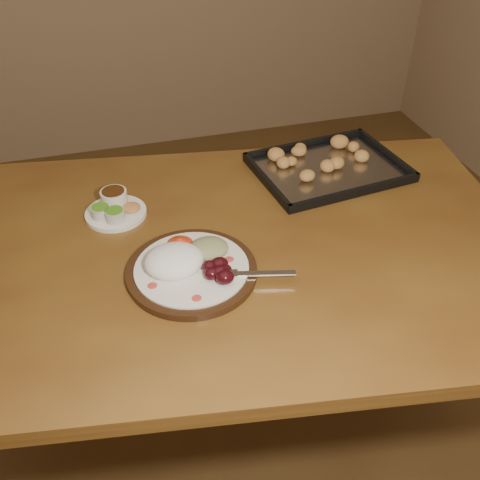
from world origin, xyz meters
name	(u,v)px	position (x,y,z in m)	size (l,w,h in m)	color
ground	(140,457)	(0.00, 0.00, 0.00)	(4.00, 4.00, 0.00)	brown
dining_table	(214,276)	(0.26, 0.03, 0.65)	(1.62, 1.12, 0.75)	brown
dinner_plate	(190,265)	(0.19, -0.05, 0.77)	(0.36, 0.29, 0.07)	black
condiment_saucer	(114,208)	(0.05, 0.22, 0.77)	(0.15, 0.15, 0.05)	white
baking_tray	(328,167)	(0.66, 0.27, 0.76)	(0.43, 0.34, 0.04)	black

